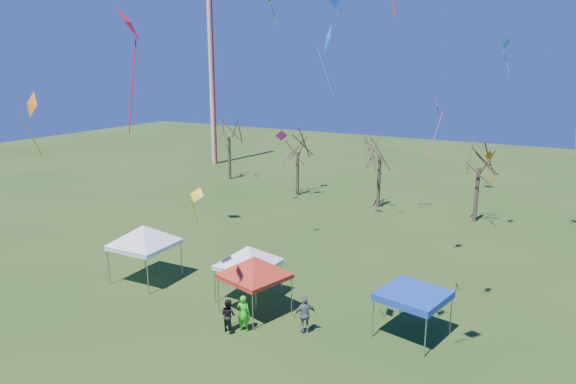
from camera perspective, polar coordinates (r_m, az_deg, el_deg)
name	(u,v)px	position (r m, az deg, el deg)	size (l,w,h in m)	color
ground	(251,333)	(25.54, -4.08, -15.31)	(140.00, 140.00, 0.00)	#244516
radio_mast	(211,65)	(66.26, -8.51, 13.83)	(0.70, 0.70, 25.00)	silver
tree_0	(228,121)	(57.00, -6.63, 7.83)	(3.83, 3.83, 8.44)	#3D2D21
tree_1	(298,137)	(49.45, 1.08, 6.18)	(3.42, 3.42, 7.54)	#3D2D21
tree_2	(381,138)	(45.79, 10.27, 5.97)	(3.71, 3.71, 8.18)	#3D2D21
tree_3	(481,148)	(43.51, 20.63, 4.61)	(3.59, 3.59, 7.91)	#3D2D21
tent_white_west	(143,229)	(31.06, -15.78, -3.99)	(4.47, 4.47, 3.94)	gray
tent_white_mid	(248,250)	(27.79, -4.45, -6.41)	(3.96, 3.96, 3.49)	gray
tent_red	(254,260)	(26.20, -3.75, -7.58)	(3.88, 3.88, 3.56)	gray
tent_blue	(413,296)	(24.98, 13.77, -11.13)	(3.34, 3.34, 2.23)	gray
person_green	(244,313)	(25.31, -4.96, -13.27)	(0.67, 0.44, 1.83)	#2CD321
person_grey	(305,315)	(25.03, 1.91, -13.48)	(1.10, 0.46, 1.88)	slate
person_dark	(228,315)	(25.40, -6.64, -13.44)	(0.80, 0.62, 1.65)	black
kite_17	(437,107)	(24.46, 16.25, 9.02)	(0.57, 0.94, 2.78)	#FE3897
kite_22	(489,156)	(40.81, 21.41, 3.70)	(0.91, 0.98, 2.71)	#D5600B
kite_19	(506,44)	(37.80, 23.06, 14.87)	(0.73, 0.97, 2.35)	#158AE0
kite_11	(335,0)	(37.23, 5.27, 20.51)	(1.26, 0.91, 2.81)	blue
kite_14	(31,105)	(32.61, -26.67, 8.67)	(1.55, 1.05, 3.92)	orange
kite_1	(196,195)	(25.32, -10.13, -0.36)	(0.85, 0.60, 1.84)	yellow
kite_13	(282,136)	(48.25, -0.72, 6.27)	(1.27, 1.16, 2.98)	#E53293
kite_5	(130,24)	(20.05, -17.18, 17.37)	(1.51, 1.63, 4.56)	red
kite_27	(327,40)	(19.15, 4.34, 16.51)	(0.89, 1.05, 2.58)	#1675F2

